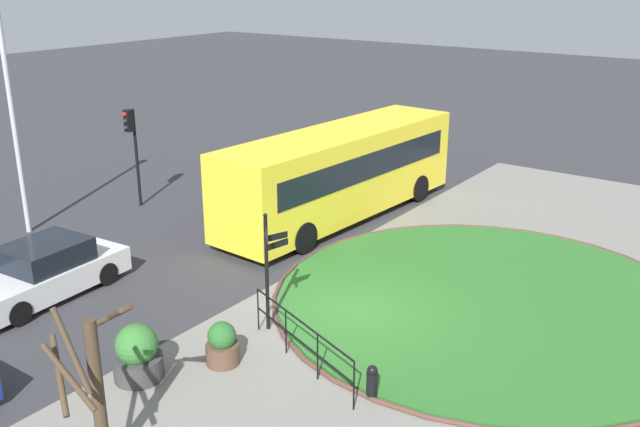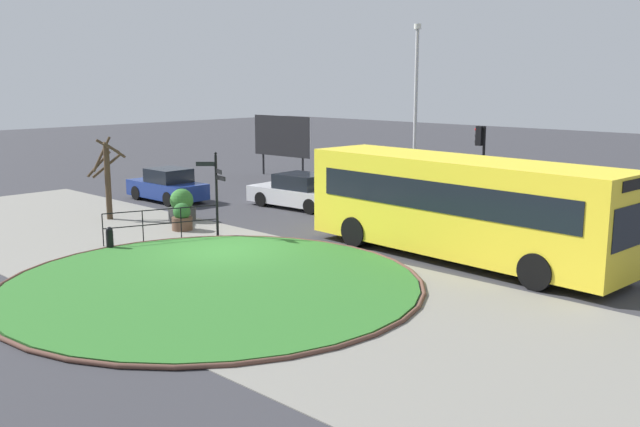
# 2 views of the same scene
# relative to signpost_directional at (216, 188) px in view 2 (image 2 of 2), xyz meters

# --- Properties ---
(ground) EXTENTS (120.00, 120.00, 0.00)m
(ground) POSITION_rel_signpost_directional_xyz_m (1.86, -1.20, -1.74)
(ground) COLOR #333338
(sidewalk_paving) EXTENTS (32.00, 8.76, 0.02)m
(sidewalk_paving) POSITION_rel_signpost_directional_xyz_m (1.86, -2.83, -1.73)
(sidewalk_paving) COLOR gray
(sidewalk_paving) RESTS_ON ground
(grass_island) EXTENTS (11.03, 11.03, 0.10)m
(grass_island) POSITION_rel_signpost_directional_xyz_m (4.49, -3.67, -1.69)
(grass_island) COLOR #2D6B28
(grass_island) RESTS_ON ground
(grass_kerb_ring) EXTENTS (11.34, 11.34, 0.11)m
(grass_kerb_ring) POSITION_rel_signpost_directional_xyz_m (4.49, -3.67, -1.69)
(grass_kerb_ring) COLOR brown
(grass_kerb_ring) RESTS_ON ground
(signpost_directional) EXTENTS (1.16, 0.53, 2.98)m
(signpost_directional) POSITION_rel_signpost_directional_xyz_m (0.00, 0.00, 0.00)
(signpost_directional) COLOR black
(signpost_directional) RESTS_ON ground
(bollard_foreground) EXTENTS (0.23, 0.23, 0.77)m
(bollard_foreground) POSITION_rel_signpost_directional_xyz_m (-1.04, -3.54, -1.35)
(bollard_foreground) COLOR black
(bollard_foreground) RESTS_ON ground
(railing_grass_edge) EXTENTS (1.42, 3.69, 1.11)m
(railing_grass_edge) POSITION_rel_signpost_directional_xyz_m (-0.90, -1.63, -1.03)
(railing_grass_edge) COLOR black
(railing_grass_edge) RESTS_ON ground
(bus_yellow) EXTENTS (10.48, 3.08, 3.10)m
(bus_yellow) POSITION_rel_signpost_directional_xyz_m (7.71, 3.23, -0.07)
(bus_yellow) COLOR yellow
(bus_yellow) RESTS_ON ground
(car_near_lane) EXTENTS (4.61, 2.20, 1.46)m
(car_near_lane) POSITION_rel_signpost_directional_xyz_m (-2.07, 6.07, -1.07)
(car_near_lane) COLOR silver
(car_near_lane) RESTS_ON ground
(car_far_lane) EXTENTS (4.06, 1.81, 1.49)m
(car_far_lane) POSITION_rel_signpost_directional_xyz_m (-7.56, 3.11, -1.07)
(car_far_lane) COLOR navy
(car_far_lane) RESTS_ON ground
(traffic_light_near) EXTENTS (0.49, 0.26, 3.59)m
(traffic_light_near) POSITION_rel_signpost_directional_xyz_m (4.34, 9.94, 0.90)
(traffic_light_near) COLOR black
(traffic_light_near) RESTS_ON ground
(lamppost_tall) EXTENTS (0.32, 0.32, 7.77)m
(lamppost_tall) POSITION_rel_signpost_directional_xyz_m (0.46, 10.80, 2.44)
(lamppost_tall) COLOR #B7B7BC
(lamppost_tall) RESTS_ON ground
(billboard_left) EXTENTS (4.20, 0.36, 3.41)m
(billboard_left) POSITION_rel_signpost_directional_xyz_m (-9.74, 12.27, 0.49)
(billboard_left) COLOR black
(billboard_left) RESTS_ON ground
(planter_near_signpost) EXTENTS (0.74, 0.74, 1.02)m
(planter_near_signpost) POSITION_rel_signpost_directional_xyz_m (-1.84, -0.17, -1.28)
(planter_near_signpost) COLOR brown
(planter_near_signpost) RESTS_ON ground
(planter_kerbside) EXTENTS (1.06, 1.06, 1.26)m
(planter_kerbside) POSITION_rel_signpost_directional_xyz_m (-3.31, 0.88, -1.17)
(planter_kerbside) COLOR #383838
(planter_kerbside) RESTS_ON ground
(street_tree_bare) EXTENTS (1.42, 1.41, 3.22)m
(street_tree_bare) POSITION_rel_signpost_directional_xyz_m (-5.64, -0.92, 0.02)
(street_tree_bare) COLOR #423323
(street_tree_bare) RESTS_ON ground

